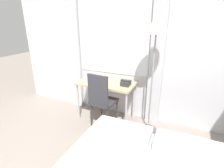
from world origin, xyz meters
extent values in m
cube|color=silver|center=(0.00, 3.05, 1.35)|extent=(5.32, 0.05, 2.70)
cube|color=white|center=(-0.48, 3.01, 1.60)|extent=(1.40, 0.01, 1.50)
cube|color=silver|center=(-1.32, 2.97, 1.30)|extent=(0.24, 0.06, 2.60)
cube|color=silver|center=(0.36, 2.97, 1.30)|extent=(0.24, 0.06, 2.60)
cube|color=tan|center=(-0.48, 2.70, 0.73)|extent=(1.06, 0.52, 0.04)
cylinder|color=#B2B2B7|center=(-0.97, 2.48, 0.36)|extent=(0.04, 0.04, 0.71)
cylinder|color=#B2B2B7|center=(0.00, 2.48, 0.36)|extent=(0.04, 0.04, 0.71)
cylinder|color=#B2B2B7|center=(-0.97, 2.92, 0.36)|extent=(0.04, 0.04, 0.71)
cylinder|color=#B2B2B7|center=(0.00, 2.92, 0.36)|extent=(0.04, 0.04, 0.71)
cube|color=#333338|center=(-0.42, 2.48, 0.47)|extent=(0.44, 0.44, 0.05)
cube|color=#333338|center=(-0.44, 2.30, 0.76)|extent=(0.38, 0.08, 0.52)
cylinder|color=#333338|center=(-0.60, 2.33, 0.22)|extent=(0.03, 0.03, 0.45)
cylinder|color=#333338|center=(-0.27, 2.30, 0.22)|extent=(0.03, 0.03, 0.45)
cylinder|color=#333338|center=(-0.57, 2.67, 0.22)|extent=(0.03, 0.03, 0.45)
cylinder|color=#333338|center=(-0.23, 2.63, 0.22)|extent=(0.03, 0.03, 0.45)
cube|color=silver|center=(0.20, 1.75, 0.51)|extent=(0.73, 0.32, 0.12)
cube|color=silver|center=(0.98, 1.75, 0.51)|extent=(0.73, 0.32, 0.12)
cylinder|color=#4C4C51|center=(0.37, 2.63, 0.01)|extent=(0.29, 0.29, 0.03)
cylinder|color=gray|center=(0.37, 2.63, 0.84)|extent=(0.02, 0.02, 1.62)
cone|color=beige|center=(0.37, 2.63, 1.78)|extent=(0.36, 0.36, 0.27)
cube|color=#2D2D2D|center=(-0.10, 2.70, 0.79)|extent=(0.16, 0.17, 0.08)
cube|color=#2D2D2D|center=(-0.10, 2.70, 0.84)|extent=(0.18, 0.06, 0.02)
cube|color=navy|center=(-0.62, 2.65, 0.76)|extent=(0.26, 0.21, 0.02)
cube|color=white|center=(-0.62, 2.65, 0.77)|extent=(0.24, 0.20, 0.01)
camera|label=1|loc=(0.83, -0.03, 1.84)|focal=28.00mm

